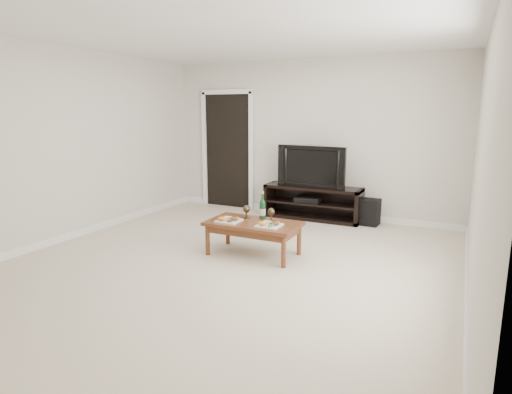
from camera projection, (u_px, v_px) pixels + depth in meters
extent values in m
plane|color=beige|center=(228.00, 265.00, 4.98)|extent=(5.50, 5.50, 0.00)
cube|color=beige|center=(309.00, 139.00, 7.16)|extent=(5.00, 0.04, 2.60)
cube|color=white|center=(225.00, 27.00, 4.46)|extent=(5.00, 5.50, 0.04)
cube|color=black|center=(228.00, 151.00, 7.85)|extent=(0.90, 0.02, 2.05)
cube|color=black|center=(313.00, 203.00, 7.04)|extent=(1.59, 0.45, 0.55)
imported|color=black|center=(314.00, 166.00, 6.92)|extent=(1.16, 0.26, 0.66)
cube|color=black|center=(308.00, 199.00, 7.06)|extent=(0.43, 0.34, 0.08)
cube|color=black|center=(370.00, 212.00, 6.68)|extent=(0.29, 0.29, 0.41)
cube|color=brown|center=(253.00, 238.00, 5.28)|extent=(1.14, 0.62, 0.42)
cube|color=white|center=(229.00, 219.00, 5.26)|extent=(0.27, 0.27, 0.07)
cube|color=white|center=(269.00, 223.00, 5.04)|extent=(0.27, 0.27, 0.07)
cylinder|color=#0F391B|center=(262.00, 205.00, 5.37)|extent=(0.07, 0.07, 0.35)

